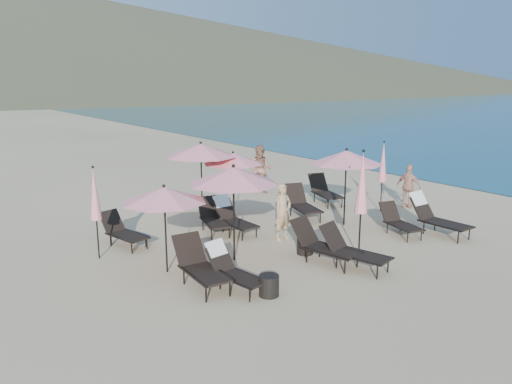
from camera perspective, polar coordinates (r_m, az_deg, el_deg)
ground at (r=13.17m, az=10.19°, el=-7.22°), size 800.00×800.00×0.00m
volcanic_headland at (r=322.18m, az=-21.56°, el=15.76°), size 690.00×690.00×55.00m
lounger_0 at (r=11.09m, az=-6.40°, el=-8.33°), size 0.77×1.80×1.02m
lounger_1 at (r=10.93m, az=-2.77°, el=-8.70°), size 0.81×1.60×0.95m
lounger_2 at (r=12.50m, az=7.62°, el=-5.90°), size 1.04×1.88×1.02m
lounger_3 at (r=12.27m, az=10.97°, el=-6.46°), size 1.06×1.83×0.99m
lounger_4 at (r=15.18m, az=16.05°, el=-3.23°), size 0.91×1.60×0.87m
lounger_5 at (r=15.57m, az=19.80°, el=-2.55°), size 0.73×1.87×1.15m
lounger_6 at (r=14.10m, az=-14.99°, el=-4.34°), size 0.95×1.65×0.89m
lounger_7 at (r=14.25m, az=-15.00°, el=-4.23°), size 0.92×1.58×0.85m
lounger_8 at (r=14.91m, az=-4.92°, el=-2.90°), size 1.04×1.76×0.95m
lounger_9 at (r=14.81m, az=-2.72°, el=-2.79°), size 0.66×1.67×1.02m
lounger_10 at (r=16.47m, az=5.27°, el=-1.30°), size 1.14×1.88×1.01m
lounger_11 at (r=18.45m, az=7.85°, el=0.14°), size 1.12×1.86×1.01m
umbrella_open_0 at (r=11.58m, az=-10.46°, el=-0.32°), size 1.97×1.97×2.12m
umbrella_open_1 at (r=12.15m, az=-2.59°, el=1.88°), size 2.28×2.28×2.45m
umbrella_open_2 at (r=15.43m, az=10.30°, el=3.94°), size 2.26×2.26×2.43m
umbrella_open_3 at (r=16.27m, az=-6.32°, el=4.76°), size 2.33×2.33×2.51m
umbrella_open_4 at (r=16.47m, az=-2.64°, el=3.83°), size 2.00×2.00×2.16m
umbrella_closed_0 at (r=12.60m, az=12.02°, el=0.96°), size 0.33×0.33×2.79m
umbrella_closed_1 at (r=17.44m, az=14.31°, el=3.27°), size 0.29×0.29×2.45m
umbrella_closed_2 at (r=12.96m, az=-17.96°, el=-0.29°), size 0.28×0.28×2.40m
side_table_0 at (r=10.64m, az=1.49°, el=-10.64°), size 0.43×0.43×0.45m
side_table_1 at (r=13.13m, az=5.64°, el=-6.16°), size 0.43×0.43×0.43m
beachgoer_a at (r=14.08m, az=3.09°, el=-2.27°), size 0.63×0.46×1.62m
beachgoer_b at (r=19.89m, az=0.56°, el=2.61°), size 1.16×1.18×1.92m
beachgoer_c at (r=18.41m, az=17.05°, el=0.63°), size 0.53×0.96×1.55m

